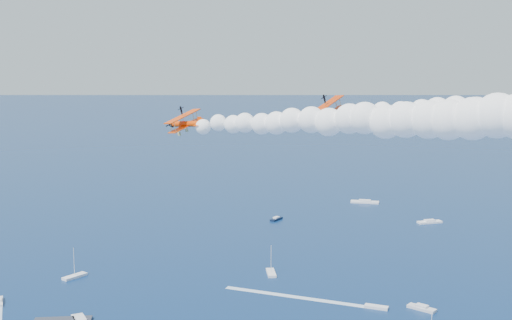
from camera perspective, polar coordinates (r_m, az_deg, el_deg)
The scene contains 5 objects.
biplane_lead at distance 94.23m, azimuth 6.31°, elevation 3.93°, with size 6.41×7.19×4.33m, color red, non-canonical shape.
biplane_trail at distance 101.54m, azimuth -5.85°, elevation 3.04°, with size 6.42×7.20×4.34m, color #F84205, non-canonical shape.
smoke_trail_trail at distance 86.89m, azimuth 7.65°, elevation 3.30°, with size 52.25×7.66×9.46m, color white, non-canonical shape.
spectator_boats at distance 199.57m, azimuth 18.53°, elevation -9.77°, with size 218.59×168.12×0.70m.
boat_wakes at distance 185.73m, azimuth 9.58°, elevation -10.95°, with size 156.46×186.82×0.04m.
Camera 1 is at (49.51, -56.17, 63.30)m, focal length 47.55 mm.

